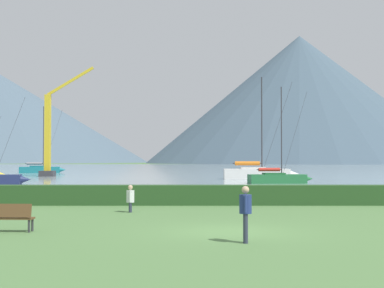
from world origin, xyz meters
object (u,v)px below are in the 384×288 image
(person_standing_walker, at_px, (245,209))
(person_seated_viewer, at_px, (130,197))
(sailboat_slip_4, at_px, (40,169))
(sailboat_slip_9, at_px, (257,173))
(dock_crane, at_px, (49,140))
(park_bench_near_path, at_px, (8,216))
(sailboat_slip_6, at_px, (277,178))

(person_standing_walker, bearing_deg, person_seated_viewer, 120.40)
(sailboat_slip_4, relative_size, sailboat_slip_9, 0.95)
(sailboat_slip_9, bearing_deg, sailboat_slip_4, 139.09)
(sailboat_slip_9, xyz_separation_m, person_standing_walker, (-6.48, -51.89, 0.20))
(sailboat_slip_4, height_order, sailboat_slip_9, sailboat_slip_9)
(sailboat_slip_9, bearing_deg, person_standing_walker, -96.48)
(person_standing_walker, relative_size, dock_crane, 0.10)
(sailboat_slip_9, relative_size, park_bench_near_path, 7.88)
(sailboat_slip_6, relative_size, dock_crane, 0.62)
(sailboat_slip_6, height_order, park_bench_near_path, sailboat_slip_6)
(person_seated_viewer, xyz_separation_m, person_standing_walker, (4.39, -9.33, 0.29))
(sailboat_slip_4, height_order, dock_crane, dock_crane)
(sailboat_slip_4, xyz_separation_m, sailboat_slip_6, (35.84, -43.11, -0.12))
(sailboat_slip_4, xyz_separation_m, park_bench_near_path, (21.04, -80.66, -0.16))
(sailboat_slip_6, bearing_deg, person_seated_viewer, -117.17)
(sailboat_slip_4, distance_m, person_standing_walker, 87.90)
(sailboat_slip_6, bearing_deg, dock_crane, 134.83)
(sailboat_slip_4, relative_size, dock_crane, 0.76)
(sailboat_slip_4, relative_size, person_seated_viewer, 9.57)
(sailboat_slip_6, height_order, person_standing_walker, sailboat_slip_6)
(sailboat_slip_6, bearing_deg, park_bench_near_path, -118.07)
(dock_crane, bearing_deg, person_seated_viewer, -71.91)
(sailboat_slip_9, bearing_deg, person_seated_viewer, -103.68)
(park_bench_near_path, distance_m, person_seated_viewer, 7.65)
(sailboat_slip_9, distance_m, person_seated_viewer, 43.93)
(sailboat_slip_4, distance_m, dock_crane, 21.44)
(person_seated_viewer, relative_size, person_standing_walker, 0.76)
(sailboat_slip_9, relative_size, dock_crane, 0.80)
(park_bench_near_path, height_order, person_seated_viewer, person_seated_viewer)
(person_seated_viewer, bearing_deg, person_standing_walker, -68.19)
(person_seated_viewer, xyz_separation_m, dock_crane, (-17.61, 53.90, 4.55))
(park_bench_near_path, distance_m, dock_crane, 62.65)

